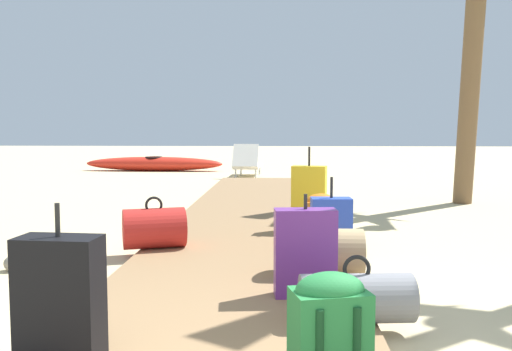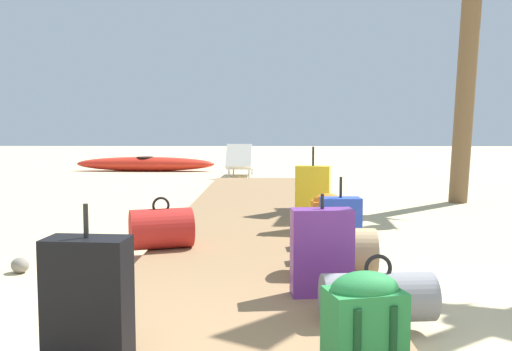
{
  "view_description": "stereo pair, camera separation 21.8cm",
  "coord_description": "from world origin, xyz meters",
  "views": [
    {
      "loc": [
        0.37,
        -1.67,
        1.21
      ],
      "look_at": [
        0.03,
        5.94,
        0.55
      ],
      "focal_mm": 39.3,
      "sensor_mm": 36.0,
      "label": 1
    },
    {
      "loc": [
        0.15,
        -1.68,
        1.21
      ],
      "look_at": [
        0.03,
        5.94,
        0.55
      ],
      "focal_mm": 39.3,
      "sensor_mm": 36.0,
      "label": 2
    }
  ],
  "objects": [
    {
      "name": "ground_plane",
      "position": [
        0.0,
        4.32,
        0.0
      ],
      "size": [
        60.0,
        60.0,
        0.0
      ],
      "primitive_type": "plane",
      "color": "#CCB789"
    },
    {
      "name": "boardwalk",
      "position": [
        0.0,
        5.4,
        0.04
      ],
      "size": [
        1.86,
        10.8,
        0.08
      ],
      "primitive_type": "cube",
      "color": "olive",
      "rests_on": "ground"
    },
    {
      "name": "suitcase_purple",
      "position": [
        0.53,
        2.01,
        0.37
      ],
      "size": [
        0.42,
        0.21,
        0.69
      ],
      "color": "#6B2D84",
      "rests_on": "boardwalk"
    },
    {
      "name": "backpack_green",
      "position": [
        0.58,
        0.68,
        0.35
      ],
      "size": [
        0.37,
        0.29,
        0.51
      ],
      "color": "#237538",
      "rests_on": "boardwalk"
    },
    {
      "name": "backpack_orange",
      "position": [
        0.75,
        3.6,
        0.34
      ],
      "size": [
        0.31,
        0.25,
        0.5
      ],
      "color": "orange",
      "rests_on": "boardwalk"
    },
    {
      "name": "suitcase_yellow",
      "position": [
        0.68,
        4.42,
        0.44
      ],
      "size": [
        0.4,
        0.24,
        0.92
      ],
      "color": "gold",
      "rests_on": "boardwalk"
    },
    {
      "name": "duffel_bag_red",
      "position": [
        -0.81,
        3.45,
        0.27
      ],
      "size": [
        0.66,
        0.54,
        0.49
      ],
      "color": "red",
      "rests_on": "boardwalk"
    },
    {
      "name": "duffel_bag_tan",
      "position": [
        0.68,
        2.55,
        0.26
      ],
      "size": [
        0.64,
        0.37,
        0.47
      ],
      "color": "tan",
      "rests_on": "boardwalk"
    },
    {
      "name": "duffel_bag_grey",
      "position": [
        0.81,
        1.5,
        0.22
      ],
      "size": [
        0.67,
        0.34,
        0.4
      ],
      "color": "slate",
      "rests_on": "boardwalk"
    },
    {
      "name": "suitcase_blue",
      "position": [
        0.8,
        3.09,
        0.34
      ],
      "size": [
        0.35,
        0.21,
        0.71
      ],
      "color": "#2847B7",
      "rests_on": "boardwalk"
    },
    {
      "name": "suitcase_black",
      "position": [
        -0.69,
        0.92,
        0.38
      ],
      "size": [
        0.41,
        0.24,
        0.77
      ],
      "color": "black",
      "rests_on": "boardwalk"
    },
    {
      "name": "lounge_chair",
      "position": [
        -0.45,
        11.93,
        0.33
      ],
      "size": [
        0.66,
        1.54,
        0.81
      ],
      "color": "white",
      "rests_on": "ground"
    },
    {
      "name": "kayak",
      "position": [
        -3.16,
        13.71,
        0.2
      ],
      "size": [
        3.88,
        0.84,
        0.4
      ],
      "color": "red",
      "rests_on": "ground"
    },
    {
      "name": "rock_left_mid",
      "position": [
        -1.88,
        2.86,
        0.06
      ],
      "size": [
        0.21,
        0.21,
        0.13
      ],
      "primitive_type": "ellipsoid",
      "rotation": [
        0.0,
        0.0,
        2.46
      ],
      "color": "gray",
      "rests_on": "ground"
    }
  ]
}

